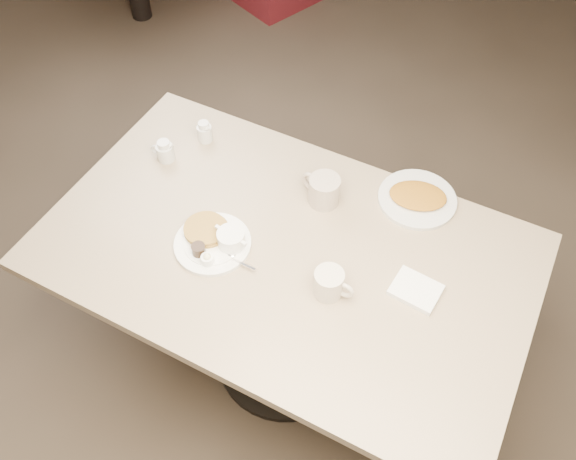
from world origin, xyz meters
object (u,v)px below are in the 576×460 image
at_px(coffee_mug_near, 330,283).
at_px(coffee_mug_far, 323,190).
at_px(hash_plate, 417,198).
at_px(creamer_right, 205,132).
at_px(diner_table, 285,278).
at_px(main_plate, 215,240).
at_px(creamer_left, 165,151).

distance_m(coffee_mug_near, coffee_mug_far, 0.35).
relative_size(coffee_mug_near, hash_plate, 0.38).
xyz_separation_m(coffee_mug_near, creamer_right, (-0.66, 0.38, -0.01)).
height_order(coffee_mug_near, hash_plate, coffee_mug_near).
distance_m(diner_table, main_plate, 0.29).
bearing_deg(main_plate, creamer_left, 145.81).
height_order(coffee_mug_far, creamer_right, coffee_mug_far).
height_order(main_plate, coffee_mug_near, coffee_mug_near).
bearing_deg(diner_table, creamer_left, 164.55).
bearing_deg(coffee_mug_far, coffee_mug_near, -61.58).
xyz_separation_m(coffee_mug_far, creamer_left, (-0.57, -0.08, -0.01)).
height_order(main_plate, creamer_left, creamer_left).
bearing_deg(hash_plate, diner_table, -128.37).
bearing_deg(hash_plate, creamer_left, -165.29).
bearing_deg(diner_table, hash_plate, 51.63).
xyz_separation_m(creamer_left, creamer_right, (0.07, 0.14, 0.00)).
distance_m(main_plate, coffee_mug_near, 0.39).
relative_size(diner_table, hash_plate, 4.67).
bearing_deg(main_plate, diner_table, 23.30).
xyz_separation_m(main_plate, coffee_mug_far, (0.22, 0.32, 0.03)).
bearing_deg(creamer_left, creamer_right, 64.35).
relative_size(main_plate, creamer_right, 3.82).
distance_m(diner_table, coffee_mug_near, 0.30).
relative_size(main_plate, hash_plate, 0.95).
xyz_separation_m(diner_table, creamer_left, (-0.55, 0.15, 0.21)).
bearing_deg(coffee_mug_far, hash_plate, 27.09).
bearing_deg(main_plate, hash_plate, 42.86).
bearing_deg(creamer_right, coffee_mug_far, -7.49).
xyz_separation_m(coffee_mug_near, hash_plate, (0.11, 0.45, -0.03)).
bearing_deg(coffee_mug_near, coffee_mug_far, 118.42).
bearing_deg(main_plate, coffee_mug_far, 55.57).
xyz_separation_m(main_plate, creamer_right, (-0.28, 0.38, 0.01)).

